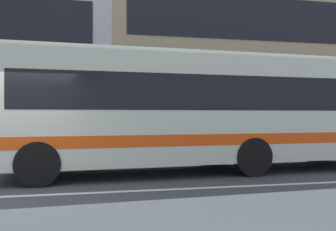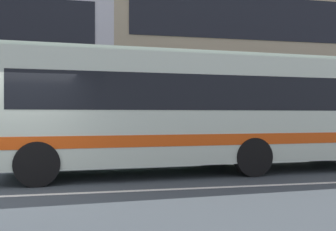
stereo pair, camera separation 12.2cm
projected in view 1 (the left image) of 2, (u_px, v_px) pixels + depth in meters
ground_plane at (11, 197)px, 7.40m from camera, size 160.00×160.00×0.00m
lane_centre_line at (11, 196)px, 7.40m from camera, size 60.00×0.16×0.01m
apartment_block_right at (244, 52)px, 26.08m from camera, size 18.70×10.31×11.76m
transit_bus at (210, 108)px, 10.83m from camera, size 11.31×3.25×3.23m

